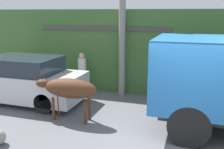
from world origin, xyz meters
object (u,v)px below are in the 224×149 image
object	(u,v)px
brown_cow	(69,89)
pedestrian_on_hill	(82,71)
parked_suv	(22,80)
utility_pole	(122,13)

from	to	relation	value
brown_cow	pedestrian_on_hill	size ratio (longest dim) A/B	1.23
brown_cow	parked_suv	world-z (taller)	parked_suv
parked_suv	utility_pole	bearing A→B (deg)	33.19
parked_suv	pedestrian_on_hill	distance (m)	2.30
brown_cow	utility_pole	bearing A→B (deg)	61.97
utility_pole	parked_suv	bearing A→B (deg)	-150.29
pedestrian_on_hill	utility_pole	distance (m)	2.78
brown_cow	pedestrian_on_hill	bearing A→B (deg)	94.04
parked_suv	utility_pole	size ratio (longest dim) A/B	0.74
parked_suv	pedestrian_on_hill	bearing A→B (deg)	48.87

